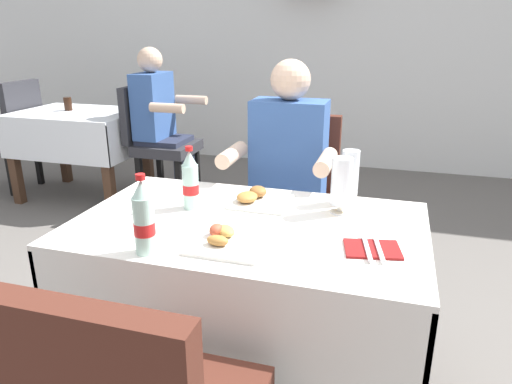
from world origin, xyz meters
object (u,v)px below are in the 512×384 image
beer_glass_left (341,185)px  beer_glass_middle (350,176)px  seated_diner_far (286,176)px  plate_far_diner (257,198)px  background_chair_left (11,129)px  cola_bottle_secondary (144,219)px  background_chair_right (156,139)px  cola_bottle_primary (190,182)px  background_dining_table (80,134)px  main_dining_table (248,265)px  background_table_tumbler (68,104)px  chair_far_diner_seat (293,199)px  plate_near_camera (227,240)px  background_patron (161,120)px  napkin_cutlery_set (372,249)px

beer_glass_left → beer_glass_middle: 0.12m
seated_diner_far → plate_far_diner: 0.47m
plate_far_diner → background_chair_left: background_chair_left is taller
cola_bottle_secondary → background_chair_right: bearing=117.4°
cola_bottle_secondary → background_chair_right: (-1.11, 2.15, -0.30)m
seated_diner_far → cola_bottle_primary: bearing=-111.5°
background_dining_table → background_chair_left: (-0.71, -0.00, 0.00)m
seated_diner_far → cola_bottle_primary: seated_diner_far is taller
main_dining_table → background_table_tumbler: size_ratio=11.27×
cola_bottle_primary → cola_bottle_secondary: size_ratio=0.96×
main_dining_table → cola_bottle_secondary: 0.48m
chair_far_diner_seat → cola_bottle_secondary: 1.16m
beer_glass_middle → background_dining_table: 2.84m
plate_near_camera → cola_bottle_secondary: cola_bottle_secondary is taller
beer_glass_left → cola_bottle_primary: size_ratio=0.88×
beer_glass_left → seated_diner_far: bearing=123.4°
background_table_tumbler → cola_bottle_secondary: bearing=-48.4°
chair_far_diner_seat → background_chair_left: 2.95m
cola_bottle_secondary → beer_glass_middle: bearing=48.5°
beer_glass_middle → background_chair_right: 2.28m
plate_far_diner → beer_glass_middle: size_ratio=1.06×
plate_near_camera → beer_glass_middle: (0.33, 0.49, 0.10)m
beer_glass_left → beer_glass_middle: (0.02, 0.12, -0.00)m
seated_diner_far → background_dining_table: bearing=150.3°
background_chair_left → background_table_tumbler: 0.65m
plate_far_diner → background_patron: size_ratio=0.18×
chair_far_diner_seat → background_dining_table: (-2.05, 1.05, -0.00)m
cola_bottle_primary → napkin_cutlery_set: (0.69, -0.18, -0.10)m
seated_diner_far → cola_bottle_secondary: seated_diner_far is taller
napkin_cutlery_set → plate_far_diner: bearing=146.7°
chair_far_diner_seat → plate_far_diner: bearing=-92.6°
plate_near_camera → background_chair_right: bearing=123.4°
plate_far_diner → background_dining_table: (-2.02, 1.63, -0.20)m
plate_near_camera → background_chair_right: (-1.33, 2.02, -0.20)m
main_dining_table → background_chair_left: 3.31m
plate_near_camera → beer_glass_left: 0.50m
napkin_cutlery_set → background_dining_table: 3.16m
napkin_cutlery_set → background_chair_right: 2.64m
plate_near_camera → cola_bottle_secondary: (-0.22, -0.13, 0.10)m
plate_near_camera → napkin_cutlery_set: plate_near_camera is taller
seated_diner_far → cola_bottle_secondary: size_ratio=4.97×
seated_diner_far → main_dining_table: bearing=-88.6°
seated_diner_far → beer_glass_middle: seated_diner_far is taller
chair_far_diner_seat → napkin_cutlery_set: (0.44, -0.88, 0.19)m
background_chair_right → background_table_tumbler: background_chair_right is taller
main_dining_table → plate_far_diner: (-0.03, 0.20, 0.19)m
beer_glass_left → background_table_tumbler: size_ratio=1.93×
cola_bottle_primary → background_patron: background_patron is taller
background_chair_right → beer_glass_left: bearing=-45.0°
plate_far_diner → background_chair_left: bearing=149.2°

